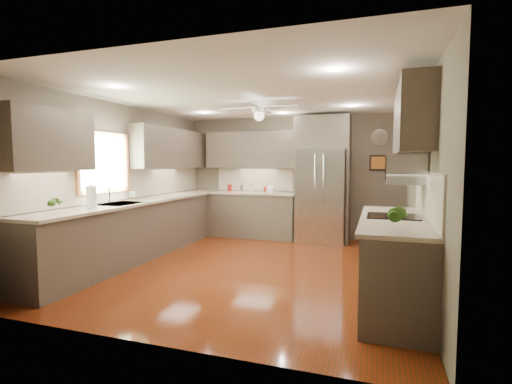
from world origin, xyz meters
The scene contains 28 objects.
floor centered at (0.00, 0.00, 0.00)m, with size 5.00×5.00×0.00m, color #51270A.
ceiling centered at (0.00, 0.00, 2.50)m, with size 5.00×5.00×0.00m, color white.
wall_back centered at (0.00, 2.50, 1.25)m, with size 4.50×4.50×0.00m, color #61574A.
wall_front centered at (0.00, -2.50, 1.25)m, with size 4.50×4.50×0.00m, color #61574A.
wall_left centered at (-2.25, 0.00, 1.25)m, with size 5.00×5.00×0.00m, color #61574A.
wall_right centered at (2.25, 0.00, 1.25)m, with size 5.00×5.00×0.00m, color #61574A.
canister_a centered at (-1.28, 2.22, 1.02)m, with size 0.09×0.09×0.15m, color maroon.
canister_b centered at (-1.01, 2.26, 1.01)m, with size 0.09×0.09×0.14m, color silver.
canister_c centered at (-0.79, 2.24, 1.03)m, with size 0.12×0.12×0.19m, color #BCA78D.
canister_d centered at (-0.47, 2.21, 1.00)m, with size 0.08×0.08×0.12m, color maroon.
soap_bottle centered at (-2.06, -0.01, 1.04)m, with size 0.09×0.09×0.19m, color white.
potted_plant_left centered at (-1.94, -1.70, 1.08)m, with size 0.14×0.10×0.27m, color #30621C.
potted_plant_right centered at (1.91, -1.67, 1.09)m, with size 0.17×0.13×0.30m, color #30621C.
bowl centered at (-0.36, 2.18, 0.97)m, with size 0.22×0.22×0.05m, color #BCA78D.
left_run centered at (-1.95, 0.15, 0.48)m, with size 0.65×4.70×1.45m.
back_run centered at (-0.72, 2.20, 0.48)m, with size 1.85×0.65×1.45m.
uppers centered at (-0.74, 0.71, 1.87)m, with size 4.50×4.70×0.95m.
window centered at (-2.22, -0.50, 1.55)m, with size 0.05×1.12×0.92m.
sink centered at (-1.93, -0.50, 0.91)m, with size 0.50×0.70×0.32m.
refrigerator centered at (0.70, 2.16, 1.19)m, with size 1.06×0.75×2.45m.
right_run centered at (1.93, -0.80, 0.48)m, with size 0.70×2.20×1.45m.
microwave centered at (2.03, -0.55, 1.48)m, with size 0.43×0.55×0.34m.
ceiling_fan centered at (0.00, 0.30, 2.33)m, with size 1.18×1.18×0.32m.
recessed_lights centered at (-0.04, 0.40, 2.49)m, with size 2.84×3.14×0.01m.
wall_clock centered at (1.75, 2.48, 2.05)m, with size 0.30×0.03×0.30m.
framed_print centered at (1.75, 2.48, 1.55)m, with size 0.36×0.03×0.30m.
stool centered at (1.85, 1.65, 0.24)m, with size 0.38×0.38×0.45m.
paper_towel centered at (-1.94, -1.08, 1.08)m, with size 0.13×0.13×0.33m.
Camera 1 is at (1.74, -5.11, 1.54)m, focal length 26.00 mm.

